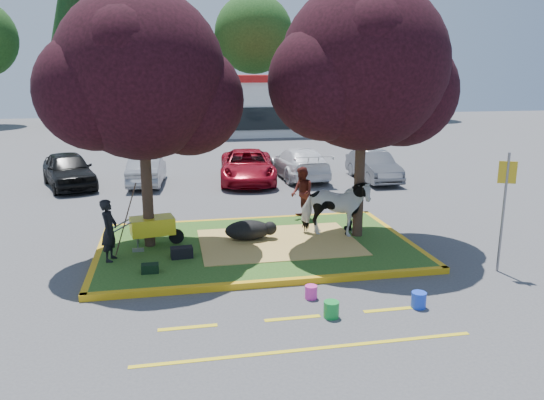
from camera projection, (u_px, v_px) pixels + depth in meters
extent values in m
plane|color=#424244|center=(257.00, 249.00, 14.22)|extent=(90.00, 90.00, 0.00)
cube|color=#244D18|center=(257.00, 246.00, 14.20)|extent=(8.00, 5.00, 0.15)
cube|color=gold|center=(276.00, 283.00, 11.74)|extent=(8.30, 0.16, 0.15)
cube|color=gold|center=(243.00, 221.00, 16.66)|extent=(8.30, 0.16, 0.15)
cube|color=gold|center=(98.00, 256.00, 13.44)|extent=(0.16, 5.30, 0.15)
cube|color=gold|center=(399.00, 237.00, 14.96)|extent=(0.16, 5.30, 0.15)
cube|color=#DDB45B|center=(279.00, 242.00, 14.29)|extent=(4.20, 3.00, 0.01)
cylinder|color=black|center=(146.00, 180.00, 13.63)|extent=(0.28, 0.28, 3.53)
sphere|color=black|center=(140.00, 75.00, 13.01)|extent=(4.20, 4.20, 4.20)
sphere|color=black|center=(189.00, 100.00, 13.56)|extent=(2.86, 2.86, 2.86)
sphere|color=black|center=(96.00, 91.00, 12.61)|extent=(2.86, 2.86, 2.86)
cylinder|color=black|center=(360.00, 171.00, 14.48)|extent=(0.28, 0.28, 3.70)
sphere|color=black|center=(364.00, 66.00, 13.83)|extent=(4.40, 4.40, 4.40)
sphere|color=black|center=(402.00, 91.00, 14.40)|extent=(2.99, 2.99, 2.99)
sphere|color=black|center=(326.00, 82.00, 13.43)|extent=(2.99, 2.99, 2.99)
cube|color=yellow|center=(188.00, 328.00, 9.84)|extent=(1.10, 0.12, 0.01)
cube|color=yellow|center=(292.00, 318.00, 10.21)|extent=(1.10, 0.12, 0.01)
cube|color=yellow|center=(390.00, 310.00, 10.58)|extent=(1.10, 0.12, 0.01)
cube|color=yellow|center=(308.00, 349.00, 9.07)|extent=(6.00, 0.10, 0.01)
cube|color=silver|center=(223.00, 107.00, 40.83)|extent=(20.00, 8.00, 4.00)
cube|color=#AE1312|center=(222.00, 78.00, 40.32)|extent=(20.40, 8.40, 0.50)
cube|color=black|center=(229.00, 119.00, 37.11)|extent=(19.00, 0.10, 1.60)
cylinder|color=black|center=(78.00, 103.00, 47.19)|extent=(0.44, 0.44, 3.92)
cone|color=black|center=(71.00, 24.00, 45.61)|extent=(5.60, 5.60, 11.90)
cylinder|color=black|center=(169.00, 105.00, 50.21)|extent=(0.44, 0.44, 3.08)
sphere|color=#143811|center=(167.00, 48.00, 48.97)|extent=(6.16, 6.16, 6.16)
cylinder|color=black|center=(254.00, 102.00, 50.68)|extent=(0.44, 0.44, 3.64)
sphere|color=#143811|center=(254.00, 34.00, 49.21)|extent=(7.28, 7.28, 7.28)
cylinder|color=black|center=(333.00, 102.00, 52.66)|extent=(0.44, 0.44, 3.50)
cone|color=black|center=(334.00, 39.00, 51.25)|extent=(5.00, 5.00, 10.62)
cylinder|color=black|center=(412.00, 103.00, 53.23)|extent=(0.44, 0.44, 3.22)
sphere|color=#143811|center=(415.00, 46.00, 51.93)|extent=(6.44, 6.44, 6.44)
imported|color=white|center=(335.00, 208.00, 14.63)|extent=(2.13, 1.57, 1.64)
ellipsoid|color=black|center=(248.00, 230.00, 14.45)|extent=(1.42, 1.10, 0.54)
imported|color=black|center=(109.00, 230.00, 12.76)|extent=(0.48, 0.63, 1.53)
imported|color=#4E1A16|center=(302.00, 193.00, 16.42)|extent=(0.69, 0.84, 1.63)
imported|color=black|center=(350.00, 210.00, 15.34)|extent=(0.43, 0.73, 1.17)
cylinder|color=black|center=(176.00, 236.00, 14.15)|extent=(0.41, 0.15, 0.40)
cylinder|color=slate|center=(138.00, 243.00, 13.74)|extent=(0.04, 0.04, 0.29)
cylinder|color=slate|center=(139.00, 238.00, 14.21)|extent=(0.04, 0.04, 0.29)
cube|color=yellow|center=(152.00, 226.00, 13.95)|extent=(1.21, 0.85, 0.44)
cylinder|color=slate|center=(119.00, 229.00, 13.56)|extent=(0.72, 0.17, 0.36)
cylinder|color=slate|center=(120.00, 224.00, 14.03)|extent=(0.72, 0.17, 0.36)
cube|color=black|center=(182.00, 252.00, 13.08)|extent=(0.56, 0.34, 0.27)
cube|color=black|center=(150.00, 268.00, 12.11)|extent=(0.39, 0.24, 0.21)
cylinder|color=slate|center=(503.00, 213.00, 12.31)|extent=(0.06, 0.06, 2.85)
cube|color=gold|center=(507.00, 172.00, 12.08)|extent=(0.38, 0.18, 0.51)
cylinder|color=#179537|center=(331.00, 309.00, 10.23)|extent=(0.37, 0.37, 0.32)
cylinder|color=#ED34AA|center=(311.00, 292.00, 11.09)|extent=(0.29, 0.29, 0.28)
cylinder|color=blue|center=(419.00, 300.00, 10.65)|extent=(0.32, 0.32, 0.32)
imported|color=black|center=(68.00, 170.00, 21.72)|extent=(2.97, 4.55, 1.44)
imported|color=#929499|center=(147.00, 171.00, 22.18)|extent=(1.59, 3.78, 1.21)
imported|color=maroon|center=(247.00, 166.00, 22.75)|extent=(2.79, 5.14, 1.37)
imported|color=white|center=(299.00, 163.00, 23.59)|extent=(2.07, 4.77, 1.37)
imported|color=#585A60|center=(374.00, 166.00, 23.03)|extent=(1.38, 3.87, 1.27)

